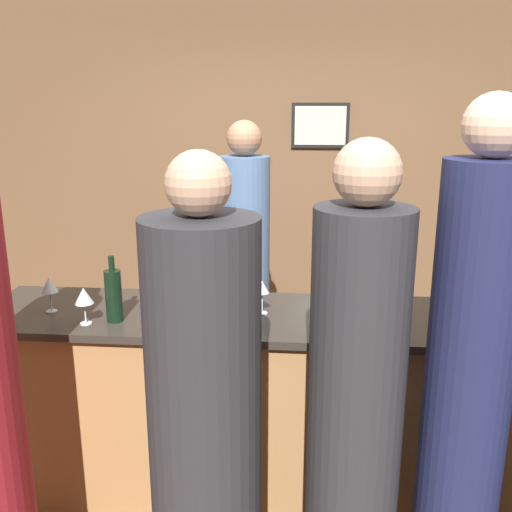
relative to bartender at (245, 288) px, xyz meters
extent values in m
plane|color=brown|center=(0.20, -0.72, -0.87)|extent=(14.00, 14.00, 0.00)
cube|color=brown|center=(0.20, 1.36, 0.53)|extent=(8.00, 0.06, 2.80)
cube|color=black|center=(0.45, 1.32, 0.88)|extent=(0.44, 0.02, 0.34)
cube|color=#B7C6B2|center=(0.45, 1.31, 0.88)|extent=(0.39, 0.00, 0.29)
cube|color=#B27F4C|center=(0.20, -0.72, -0.39)|extent=(2.66, 0.56, 0.95)
cube|color=#332D28|center=(0.20, -0.72, 0.10)|extent=(2.72, 0.62, 0.03)
cylinder|color=#4C6B93|center=(0.00, 0.00, -0.05)|extent=(0.29, 0.29, 1.64)
sphere|color=#A37556|center=(0.00, 0.00, 0.87)|extent=(0.20, 0.20, 0.20)
cylinder|color=#1E234C|center=(0.91, -1.34, 0.01)|extent=(0.30, 0.30, 1.76)
sphere|color=beige|center=(0.91, -1.34, 0.99)|extent=(0.20, 0.20, 0.20)
cylinder|color=#2D2D33|center=(0.02, -1.50, -0.07)|extent=(0.38, 0.38, 1.59)
sphere|color=tan|center=(0.02, -1.50, 0.83)|extent=(0.20, 0.20, 0.20)
cylinder|color=#2D2D33|center=(0.53, -1.38, -0.06)|extent=(0.33, 0.33, 1.61)
sphere|color=tan|center=(0.53, -1.38, 0.85)|extent=(0.22, 0.22, 0.22)
cylinder|color=black|center=(-0.49, -0.86, 0.23)|extent=(0.07, 0.07, 0.23)
cylinder|color=black|center=(-0.49, -0.86, 0.38)|extent=(0.03, 0.03, 0.07)
cylinder|color=silver|center=(-0.61, -0.91, 0.12)|extent=(0.05, 0.05, 0.00)
cylinder|color=silver|center=(-0.61, -0.91, 0.17)|extent=(0.01, 0.01, 0.09)
cone|color=silver|center=(-0.61, -0.91, 0.25)|extent=(0.08, 0.08, 0.07)
cylinder|color=silver|center=(-0.07, -0.82, 0.12)|extent=(0.05, 0.05, 0.00)
cylinder|color=silver|center=(-0.07, -0.82, 0.16)|extent=(0.01, 0.01, 0.08)
cone|color=silver|center=(-0.07, -0.82, 0.24)|extent=(0.06, 0.06, 0.07)
cylinder|color=silver|center=(-0.24, -0.99, 0.12)|extent=(0.05, 0.05, 0.00)
cylinder|color=silver|center=(-0.24, -0.99, 0.16)|extent=(0.01, 0.01, 0.08)
cone|color=silver|center=(-0.24, -0.99, 0.24)|extent=(0.07, 0.07, 0.06)
cylinder|color=silver|center=(1.02, -0.77, 0.12)|extent=(0.05, 0.05, 0.00)
cylinder|color=silver|center=(1.02, -0.77, 0.16)|extent=(0.01, 0.01, 0.08)
cone|color=silver|center=(1.02, -0.77, 0.23)|extent=(0.07, 0.07, 0.07)
cylinder|color=silver|center=(0.52, -0.81, 0.12)|extent=(0.05, 0.05, 0.00)
cylinder|color=silver|center=(0.52, -0.81, 0.16)|extent=(0.01, 0.01, 0.08)
cone|color=silver|center=(0.52, -0.81, 0.24)|extent=(0.07, 0.07, 0.06)
cylinder|color=silver|center=(-0.83, -0.77, 0.12)|extent=(0.05, 0.05, 0.00)
cylinder|color=silver|center=(-0.83, -0.77, 0.17)|extent=(0.01, 0.01, 0.09)
cone|color=silver|center=(-0.83, -0.77, 0.25)|extent=(0.08, 0.08, 0.07)
cylinder|color=silver|center=(0.15, -0.72, 0.12)|extent=(0.05, 0.05, 0.00)
cylinder|color=silver|center=(0.15, -0.72, 0.17)|extent=(0.01, 0.01, 0.10)
cone|color=silver|center=(0.15, -0.72, 0.25)|extent=(0.07, 0.07, 0.06)
camera|label=1|loc=(0.33, -3.18, 1.06)|focal=40.00mm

